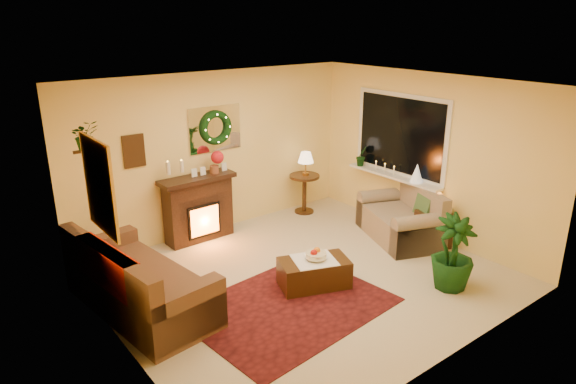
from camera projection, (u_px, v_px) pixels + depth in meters
floor at (304, 278)px, 7.01m from camera, size 5.00×5.00×0.00m
ceiling at (306, 86)px, 6.16m from camera, size 5.00×5.00×0.00m
wall_back at (216, 153)px, 8.26m from camera, size 5.00×5.00×0.00m
wall_front at (455, 247)px, 4.90m from camera, size 5.00×5.00×0.00m
wall_left at (113, 237)px, 5.13m from camera, size 4.50×4.50×0.00m
wall_right at (427, 157)px, 8.04m from camera, size 4.50×4.50×0.00m
area_rug at (289, 306)px, 6.31m from camera, size 2.52×1.99×0.01m
sofa at (140, 277)px, 6.15m from camera, size 1.20×2.25×0.92m
red_throw at (134, 271)px, 6.23m from camera, size 0.72×1.17×0.02m
fireplace at (198, 207)px, 8.07m from camera, size 1.07×0.36×0.98m
poinsettia at (217, 157)px, 8.00m from camera, size 0.20×0.20×0.20m
mantel_candle_a at (168, 168)px, 7.58m from camera, size 0.06×0.06×0.19m
mantel_candle_b at (182, 166)px, 7.67m from camera, size 0.06×0.06×0.18m
mantel_mirror at (215, 129)px, 8.11m from camera, size 0.92×0.02×0.72m
wreath at (216, 128)px, 8.08m from camera, size 0.55×0.11×0.55m
wall_art at (134, 151)px, 7.38m from camera, size 0.32×0.03×0.48m
gold_mirror at (99, 186)px, 5.22m from camera, size 0.03×0.84×1.00m
hanging_plant at (87, 149)px, 5.79m from camera, size 0.33×0.28×0.36m
loveseat at (400, 213)px, 8.14m from camera, size 1.33×1.68×0.85m
window_frame at (401, 135)px, 8.36m from camera, size 0.03×1.86×1.36m
window_glass at (400, 135)px, 8.35m from camera, size 0.02×1.70×1.22m
window_sill at (393, 176)px, 8.52m from camera, size 0.22×1.86×0.04m
mini_tree at (417, 173)px, 8.09m from camera, size 0.21×0.21×0.31m
sill_plant at (361, 155)px, 8.97m from camera, size 0.25×0.20×0.46m
side_table_round at (304, 195)px, 9.26m from camera, size 0.66×0.66×0.70m
lamp_cream at (306, 166)px, 9.07m from camera, size 0.28×0.28×0.43m
end_table_square at (433, 229)px, 7.93m from camera, size 0.57×0.57×0.54m
lamp_tiffany at (439, 200)px, 7.77m from camera, size 0.26×0.26×0.38m
coffee_table at (314, 272)px, 6.73m from camera, size 1.02×0.78×0.38m
fruit_bowl at (316, 255)px, 6.66m from camera, size 0.27×0.27×0.06m
floor_palm at (452, 256)px, 6.63m from camera, size 2.13×2.13×2.97m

